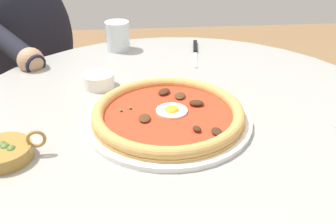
# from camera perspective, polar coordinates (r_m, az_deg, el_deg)

# --- Properties ---
(dining_table) EXTENTS (1.00, 1.00, 0.72)m
(dining_table) POSITION_cam_1_polar(r_m,az_deg,el_deg) (0.90, 1.82, -9.11)
(dining_table) COLOR #999993
(dining_table) RESTS_ON ground
(pizza_on_plate) EXTENTS (0.33, 0.33, 0.03)m
(pizza_on_plate) POSITION_cam_1_polar(r_m,az_deg,el_deg) (0.76, 0.04, -0.44)
(pizza_on_plate) COLOR white
(pizza_on_plate) RESTS_ON dining_table
(water_glass) EXTENTS (0.07, 0.07, 0.08)m
(water_glass) POSITION_cam_1_polar(r_m,az_deg,el_deg) (1.15, -7.54, 10.98)
(water_glass) COLOR silver
(water_glass) RESTS_ON dining_table
(steak_knife) EXTENTS (0.21, 0.04, 0.01)m
(steak_knife) POSITION_cam_1_polar(r_m,az_deg,el_deg) (1.14, 4.11, 9.31)
(steak_knife) COLOR silver
(steak_knife) RESTS_ON dining_table
(ramekin_capers) EXTENTS (0.07, 0.07, 0.03)m
(ramekin_capers) POSITION_cam_1_polar(r_m,az_deg,el_deg) (0.92, -10.38, 4.79)
(ramekin_capers) COLOR white
(ramekin_capers) RESTS_ON dining_table
(olive_pan) EXTENTS (0.10, 0.12, 0.05)m
(olive_pan) POSITION_cam_1_polar(r_m,az_deg,el_deg) (0.71, -23.30, -5.56)
(olive_pan) COLOR olive
(olive_pan) RESTS_ON dining_table
(diner_person) EXTENTS (0.58, 0.44, 1.11)m
(diner_person) POSITION_cam_1_polar(r_m,az_deg,el_deg) (1.48, -19.23, 2.28)
(diner_person) COLOR #282833
(diner_person) RESTS_ON ground
(cafe_chair_diner) EXTENTS (0.58, 0.58, 0.90)m
(cafe_chair_diner) POSITION_cam_1_polar(r_m,az_deg,el_deg) (1.59, -21.85, 5.67)
(cafe_chair_diner) COLOR #504A45
(cafe_chair_diner) RESTS_ON ground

